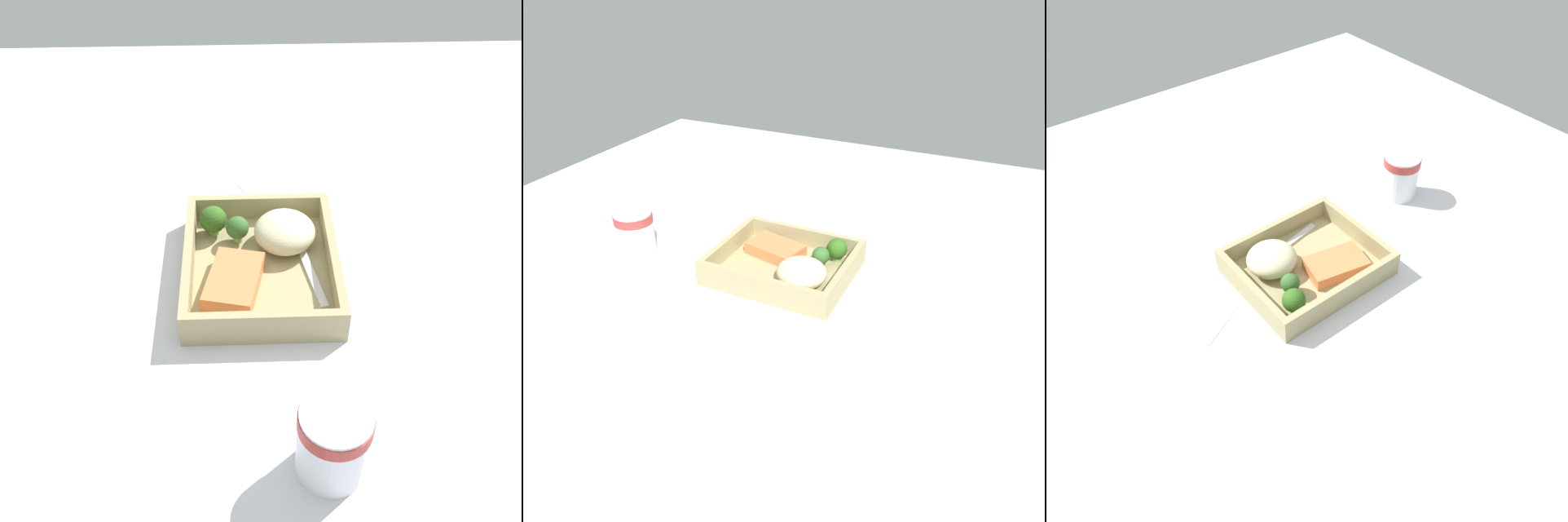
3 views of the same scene
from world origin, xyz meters
TOP-DOWN VIEW (x-y plane):
  - ground_plane at (0.00, 0.00)cm, footprint 160.00×160.00cm
  - takeout_tray at (0.00, 0.00)cm, footprint 25.24×21.03cm
  - tray_rim at (0.00, 0.00)cm, footprint 25.24×21.03cm
  - salmon_fillet at (-3.62, 3.72)cm, footprint 11.68×8.71cm
  - mashed_potatoes at (5.17, -3.62)cm, footprint 9.12×8.81cm
  - broccoli_floret_1 at (6.13, 3.17)cm, footprint 3.35×3.35cm
  - broccoli_floret_2 at (8.04, 6.70)cm, footprint 3.97×3.97cm
  - fork at (0.97, -6.42)cm, footprint 15.83×4.57cm
  - paper_cup at (-29.53, -6.16)cm, footprint 7.54×7.54cm
  - receipt_slip at (21.13, -3.85)cm, footprint 13.43×14.46cm

SIDE VIEW (x-z plane):
  - ground_plane at x=0.00cm, z-range -2.00..0.00cm
  - receipt_slip at x=21.13cm, z-range 0.00..0.24cm
  - takeout_tray at x=0.00cm, z-range 0.00..1.20cm
  - fork at x=0.97cm, z-range 1.20..1.64cm
  - salmon_fillet at x=-3.62cm, z-range 1.20..3.60cm
  - tray_rim at x=0.00cm, z-range 1.20..4.91cm
  - mashed_potatoes at x=5.17cm, z-range 1.20..5.98cm
  - broccoli_floret_1 at x=6.13cm, z-range 1.52..5.74cm
  - broccoli_floret_2 at x=8.04cm, z-range 1.44..6.11cm
  - paper_cup at x=-29.53cm, z-range 0.56..10.04cm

